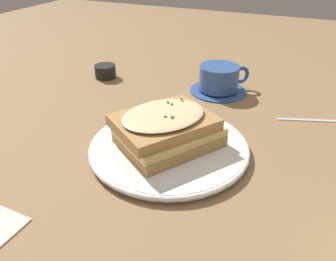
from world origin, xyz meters
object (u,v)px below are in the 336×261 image
(condiment_pot, at_px, (105,71))
(teacup_with_saucer, at_px, (219,80))
(sandwich, at_px, (166,129))

(condiment_pot, bearing_deg, teacup_with_saucer, 95.94)
(sandwich, bearing_deg, teacup_with_saucer, 177.36)
(sandwich, relative_size, condiment_pot, 3.65)
(teacup_with_saucer, distance_m, condiment_pot, 0.30)
(sandwich, relative_size, teacup_with_saucer, 1.49)
(teacup_with_saucer, xyz_separation_m, condiment_pot, (0.03, -0.29, -0.01))
(sandwich, height_order, condiment_pot, sandwich)
(condiment_pot, bearing_deg, sandwich, 48.79)
(sandwich, xyz_separation_m, condiment_pot, (-0.25, -0.28, -0.03))
(teacup_with_saucer, bearing_deg, sandwich, -133.45)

